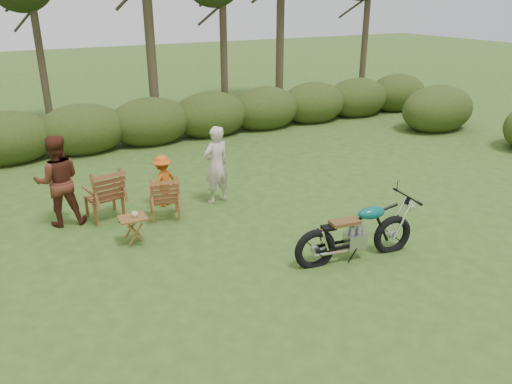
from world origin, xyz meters
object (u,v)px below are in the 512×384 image
lawn_chair_left (106,217)px  side_table (134,230)px  adult_a (217,201)px  child (165,205)px  cup (135,214)px  motorcycle (353,258)px  adult_b (65,224)px  lawn_chair_right (166,217)px

lawn_chair_left → side_table: bearing=89.1°
adult_a → child: adult_a is taller
cup → motorcycle: bearing=-36.8°
adult_b → side_table: bearing=130.8°
motorcycle → lawn_chair_right: (-2.34, 3.18, 0.00)m
lawn_chair_left → adult_a: (2.36, -0.32, 0.00)m
side_table → adult_a: 2.42m
lawn_chair_left → adult_a: size_ratio=0.63×
lawn_chair_right → side_table: side_table is taller
lawn_chair_right → child: bearing=-94.1°
motorcycle → adult_a: bearing=114.8°
lawn_chair_right → adult_b: bearing=-6.9°
lawn_chair_right → motorcycle: bearing=139.1°
motorcycle → cup: 3.99m
side_table → adult_a: (2.15, 1.08, -0.26)m
lawn_chair_left → adult_b: 0.81m
motorcycle → side_table: motorcycle is taller
cup → child: (1.00, 1.43, -0.57)m
motorcycle → lawn_chair_left: 5.09m
lawn_chair_right → child: (0.19, 0.61, 0.00)m
lawn_chair_right → lawn_chair_left: size_ratio=0.88×
lawn_chair_right → cup: 1.29m
motorcycle → adult_a: (-1.06, 3.45, 0.00)m
lawn_chair_left → cup: bearing=91.1°
side_table → lawn_chair_left: bearing=98.5°
motorcycle → child: size_ratio=1.89×
adult_a → adult_b: bearing=-20.6°
adult_b → lawn_chair_right: bearing=166.9°
lawn_chair_left → adult_a: 2.38m
lawn_chair_left → child: bearing=171.9°
motorcycle → adult_a: adult_a is taller
cup → child: size_ratio=0.10×
lawn_chair_right → lawn_chair_left: lawn_chair_left is taller
adult_a → adult_b: 3.19m
motorcycle → lawn_chair_right: 3.95m
lawn_chair_right → adult_b: size_ratio=0.52×
side_table → adult_b: adult_b is taller
motorcycle → lawn_chair_left: (-3.42, 3.77, 0.00)m
lawn_chair_right → child: 0.64m
cup → adult_a: (2.10, 1.08, -0.57)m
adult_a → adult_b: (-3.17, 0.41, 0.00)m
motorcycle → child: (-2.16, 3.80, 0.00)m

